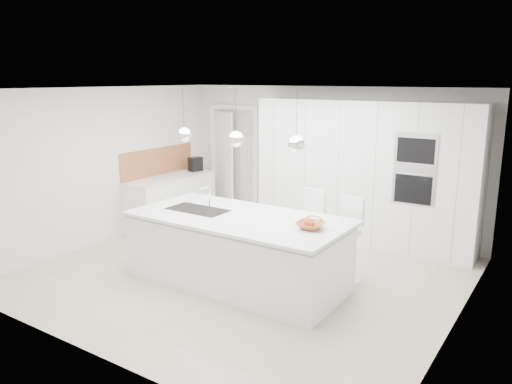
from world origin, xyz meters
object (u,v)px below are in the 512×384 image
Objects in this scene: espresso_machine at (195,164)px; bar_stool_right at (347,242)px; island_base at (237,252)px; fruit_bowl at (310,225)px; bar_stool_left at (309,231)px.

espresso_machine is 4.00m from bar_stool_right.
island_base is 10.50× the size of espresso_machine.
fruit_bowl is 1.09m from bar_stool_left.
fruit_bowl reaches higher than island_base.
fruit_bowl is (1.02, 0.07, 0.51)m from island_base.
island_base is at bearing -132.32° from bar_stool_right.
bar_stool_left is at bearing -8.32° from espresso_machine.
bar_stool_right is (3.72, -1.40, -0.47)m from espresso_machine.
espresso_machine is (-2.53, 2.18, 0.60)m from island_base.
espresso_machine is at bearing 139.22° from island_base.
espresso_machine reaches higher than fruit_bowl.
bar_stool_right is at bearing 33.35° from island_base.
island_base is 1.15m from fruit_bowl.
bar_stool_left is at bearing 178.48° from bar_stool_right.
island_base is at bearing -176.26° from fruit_bowl.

